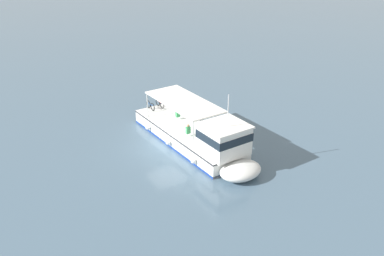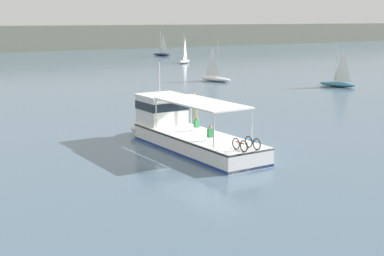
% 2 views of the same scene
% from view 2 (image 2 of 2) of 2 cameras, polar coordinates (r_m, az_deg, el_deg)
% --- Properties ---
extents(ground_plane, '(400.00, 400.00, 0.00)m').
position_cam_2_polar(ground_plane, '(35.52, 3.16, -2.05)').
color(ground_plane, slate).
extents(ferry_main, '(3.86, 12.94, 5.32)m').
position_cam_2_polar(ferry_main, '(35.57, -0.89, -0.34)').
color(ferry_main, white).
rests_on(ferry_main, ground).
extents(sailboat_off_bow, '(2.72, 5.00, 5.40)m').
position_cam_2_polar(sailboat_off_bow, '(69.33, 14.97, 4.62)').
color(sailboat_off_bow, teal).
rests_on(sailboat_off_bow, ground).
extents(sailboat_outer_anchorage, '(2.83, 5.00, 5.40)m').
position_cam_2_polar(sailboat_outer_anchorage, '(72.88, 2.47, 5.31)').
color(sailboat_outer_anchorage, white).
rests_on(sailboat_outer_anchorage, ground).
extents(sailboat_far_left, '(4.49, 4.27, 5.40)m').
position_cam_2_polar(sailboat_far_left, '(102.72, -0.78, 7.08)').
color(sailboat_far_left, white).
rests_on(sailboat_far_left, ground).
extents(sailboat_near_starboard, '(3.10, 4.97, 5.40)m').
position_cam_2_polar(sailboat_near_starboard, '(122.86, -3.17, 7.77)').
color(sailboat_near_starboard, navy).
rests_on(sailboat_near_starboard, ground).
extents(channel_buoy, '(0.70, 0.70, 1.40)m').
position_cam_2_polar(channel_buoy, '(51.86, 0.20, 2.88)').
color(channel_buoy, gold).
rests_on(channel_buoy, ground).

